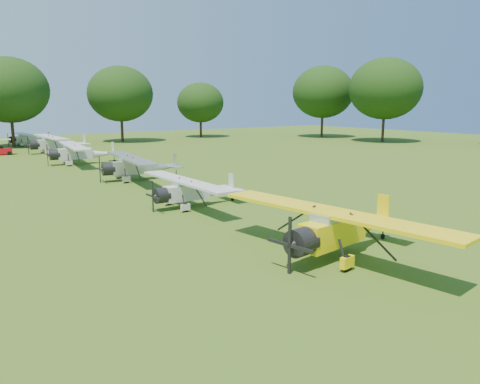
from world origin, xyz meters
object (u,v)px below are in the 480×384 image
Objects in this scene: aircraft_7 at (28,138)px; golf_cart at (2,150)px; aircraft_3 at (193,189)px; aircraft_4 at (138,165)px; aircraft_6 at (57,142)px; aircraft_5 at (80,152)px; aircraft_2 at (340,226)px.

aircraft_7 is 4.13× the size of golf_cart.
aircraft_4 is at bearing 83.94° from aircraft_3.
aircraft_7 is at bearing 92.51° from aircraft_6.
aircraft_6 is at bearing 93.46° from aircraft_5.
aircraft_7 is at bearing 89.66° from aircraft_3.
aircraft_2 is at bearing -94.99° from aircraft_7.
aircraft_4 is at bearing -90.48° from aircraft_6.
aircraft_2 is 36.73m from aircraft_5.
aircraft_5 is 15.42m from golf_cart.
aircraft_5 is at bearing 82.12° from aircraft_2.
golf_cart is at bearing 165.21° from aircraft_6.
aircraft_5 is 1.13× the size of aircraft_7.
aircraft_2 is 51.43m from golf_cart.
aircraft_7 is (-0.03, 63.05, -0.15)m from aircraft_2.
aircraft_2 is 1.00× the size of aircraft_5.
aircraft_4 is at bearing 80.01° from aircraft_2.
aircraft_2 is at bearing -87.98° from aircraft_3.
aircraft_2 is 4.67× the size of golf_cart.
aircraft_5 is 12.87m from aircraft_6.
aircraft_2 is 1.04× the size of aircraft_4.
aircraft_4 is 13.20m from aircraft_5.
aircraft_3 is 0.94× the size of aircraft_7.
aircraft_6 is 1.18× the size of aircraft_7.
aircraft_4 is 0.96× the size of aircraft_5.
aircraft_2 is 1.20× the size of aircraft_3.
aircraft_6 is at bearing -91.77° from aircraft_7.
aircraft_7 is (-0.76, 13.48, -0.22)m from aircraft_6.
aircraft_4 reaches higher than golf_cart.
aircraft_6 reaches higher than aircraft_3.
aircraft_6 reaches higher than aircraft_7.
aircraft_2 is at bearing -91.58° from aircraft_6.
aircraft_5 is (-0.04, 36.73, 0.00)m from aircraft_2.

